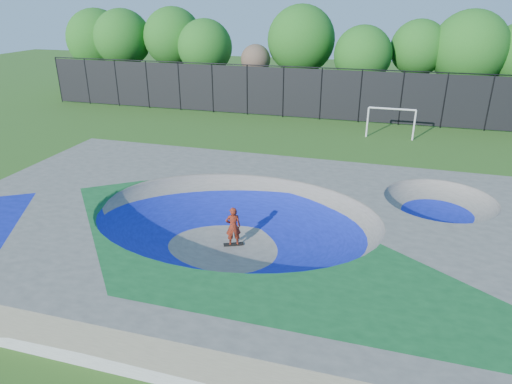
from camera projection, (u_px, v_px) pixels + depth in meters
The scene contains 7 objects.
ground at pixel (235, 247), 17.63m from camera, with size 120.00×120.00×0.00m, color #285217.
skate_deck at pixel (235, 230), 17.34m from camera, with size 22.00×14.00×1.50m, color gray.
skater at pixel (233, 227), 17.49m from camera, with size 0.59×0.39×1.61m, color red.
skateboard at pixel (234, 244), 17.80m from camera, with size 0.78×0.22×0.05m, color black.
soccer_goal at pixel (391, 117), 30.77m from camera, with size 3.19×0.12×2.10m.
fence at pixel (321, 93), 35.36m from camera, with size 48.09×0.09×4.04m.
treeline at pixel (311, 46), 39.27m from camera, with size 52.83×7.38×8.48m.
Camera 1 is at (5.05, -14.55, 8.89)m, focal length 32.00 mm.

